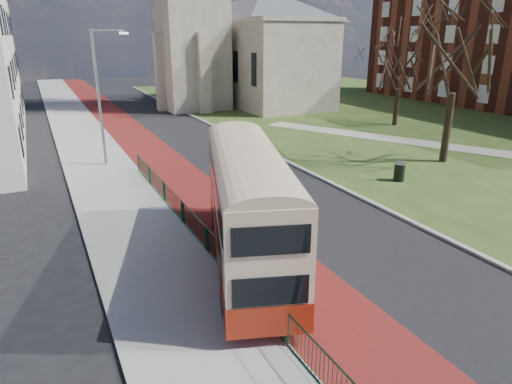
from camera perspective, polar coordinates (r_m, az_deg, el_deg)
ground at (r=15.56m, az=9.52°, el=-11.38°), size 160.00×160.00×0.00m
road_carriageway at (r=33.16m, az=-8.41°, el=5.30°), size 9.00×120.00×0.01m
bus_lane at (r=32.49m, az=-12.96°, el=4.73°), size 3.40×120.00×0.01m
pavement_west at (r=31.90m, az=-19.61°, el=3.93°), size 4.00×120.00×0.12m
kerb_west at (r=32.15m, az=-16.09°, el=4.42°), size 0.25×120.00×0.13m
kerb_east at (r=36.53m, az=-2.46°, el=6.87°), size 0.25×80.00×0.13m
grass_green at (r=47.89m, az=20.21°, el=8.62°), size 40.00×80.00×0.04m
footpath at (r=35.75m, az=27.00°, el=4.49°), size 18.84×32.82×0.03m
pedestrian_railing at (r=17.25m, az=-6.27°, el=-5.95°), size 0.07×24.00×1.12m
streetlamp at (r=29.20m, az=-18.83°, el=11.80°), size 2.13×0.18×8.00m
bus at (r=15.73m, az=-1.04°, el=-1.29°), size 5.24×10.04×4.11m
winter_tree_near at (r=30.93m, az=24.18°, el=17.56°), size 8.85×8.85×11.23m
winter_tree_far at (r=42.91m, az=17.67°, el=15.54°), size 7.01×7.01×8.26m
litter_bin at (r=26.69m, az=17.48°, el=2.43°), size 0.82×0.82×1.02m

